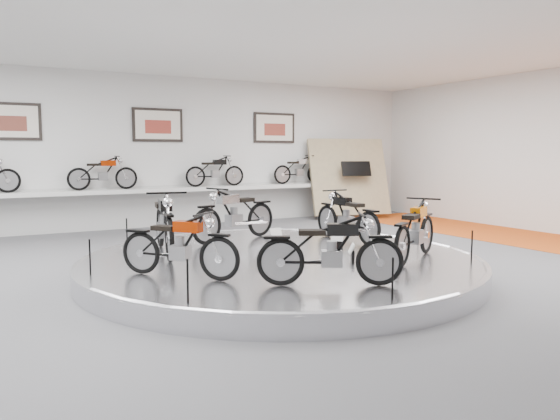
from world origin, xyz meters
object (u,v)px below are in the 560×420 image
bike_b (235,214)px  bike_f (415,230)px  display_platform (281,265)px  bike_a (347,216)px  bike_c (164,222)px  shelf (162,190)px  bike_e (330,250)px  bike_d (179,245)px

bike_b → bike_f: bearing=99.9°
display_platform → bike_a: bike_a is taller
bike_f → bike_c: bearing=113.5°
shelf → bike_f: bike_f is taller
display_platform → bike_e: (-0.42, -2.02, 0.61)m
shelf → bike_f: size_ratio=6.79×
bike_d → bike_f: size_ratio=0.94×
bike_f → bike_e: bearing=169.1°
bike_b → bike_f: bike_b is taller
display_platform → shelf: 6.46m
shelf → bike_c: bearing=-106.7°
bike_e → bike_b: bearing=112.6°
display_platform → bike_d: size_ratio=4.21×
bike_f → bike_d: bearing=139.8°
display_platform → bike_b: (0.02, 1.84, 0.66)m
bike_a → shelf: bearing=17.2°
shelf → bike_e: 8.43m
display_platform → shelf: size_ratio=0.58×
bike_c → bike_f: bike_c is taller
bike_a → bike_d: bearing=109.3°
bike_b → bike_d: (-1.94, -2.48, -0.07)m
bike_b → bike_c: bike_c is taller
bike_a → bike_d: bike_a is taller
bike_d → bike_f: (3.62, -0.63, 0.03)m
bike_d → bike_f: 3.67m
bike_e → display_platform: bearing=107.3°
bike_d → bike_e: (1.50, -1.38, 0.01)m
bike_c → bike_b: bearing=125.5°
bike_e → bike_a: bearing=79.6°
bike_f → shelf: bearing=72.0°
bike_d → display_platform: bearing=68.2°
bike_e → bike_f: bearing=48.6°
bike_a → bike_c: bearing=82.7°
shelf → display_platform: bearing=-90.0°
bike_a → display_platform: bearing=110.8°
bike_d → bike_e: 2.04m
bike_a → bike_f: 2.00m
shelf → bike_a: size_ratio=6.72×
display_platform → bike_b: 1.96m
display_platform → shelf: bearing=90.0°
bike_e → bike_f: 2.24m
display_platform → bike_c: bike_c is taller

